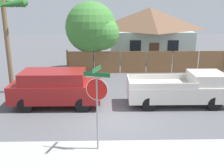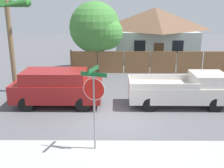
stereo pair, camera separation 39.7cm
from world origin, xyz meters
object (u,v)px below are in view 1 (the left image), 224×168
at_px(palm_tree, 4,13).
at_px(stop_sign, 97,95).
at_px(oak_tree, 93,29).
at_px(red_suv, 56,87).
at_px(orange_pickup, 182,89).
at_px(house, 149,32).

distance_m(palm_tree, stop_sign, 9.23).
relative_size(oak_tree, palm_tree, 1.00).
relative_size(palm_tree, red_suv, 1.19).
height_order(orange_pickup, stop_sign, stop_sign).
bearing_deg(red_suv, stop_sign, -62.33).
xyz_separation_m(house, oak_tree, (-5.37, -5.40, 0.81)).
bearing_deg(oak_tree, orange_pickup, -57.73).
bearing_deg(red_suv, orange_pickup, 0.29).
bearing_deg(house, palm_tree, -132.99).
height_order(house, oak_tree, oak_tree).
distance_m(palm_tree, orange_pickup, 10.91).
height_order(oak_tree, stop_sign, oak_tree).
relative_size(orange_pickup, stop_sign, 1.72).
bearing_deg(palm_tree, red_suv, -37.46).
relative_size(red_suv, orange_pickup, 0.87).
distance_m(oak_tree, orange_pickup, 9.78).
bearing_deg(oak_tree, red_suv, -101.91).
height_order(house, red_suv, house).
bearing_deg(stop_sign, red_suv, 135.12).
bearing_deg(house, oak_tree, -134.84).
height_order(oak_tree, orange_pickup, oak_tree).
xyz_separation_m(red_suv, orange_pickup, (6.73, -0.00, -0.16)).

